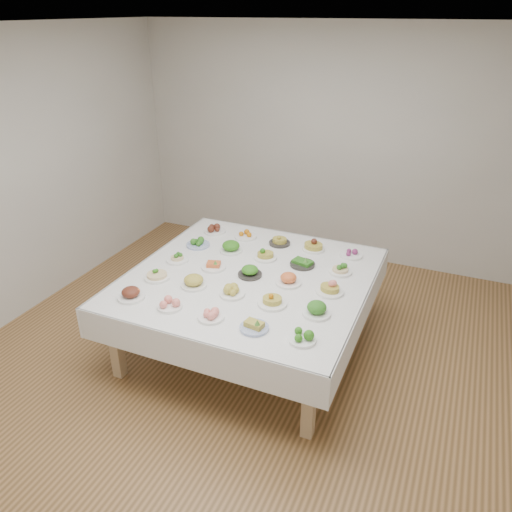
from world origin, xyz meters
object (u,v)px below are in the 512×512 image
at_px(dish_24, 351,253).
at_px(dish_12, 250,271).
at_px(dish_0, 131,292).
at_px(display_table, 249,282).

bearing_deg(dish_24, dish_12, -134.72).
xyz_separation_m(dish_0, dish_12, (0.74, 0.74, -0.01)).
distance_m(dish_12, dish_24, 1.05).
bearing_deg(dish_24, display_table, -134.78).
bearing_deg(dish_12, dish_0, -134.98).
xyz_separation_m(dish_12, dish_24, (0.74, 0.75, -0.02)).
height_order(dish_0, dish_12, dish_0).
bearing_deg(dish_0, dish_12, 45.02).
relative_size(display_table, dish_0, 9.16).
height_order(display_table, dish_12, dish_12).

